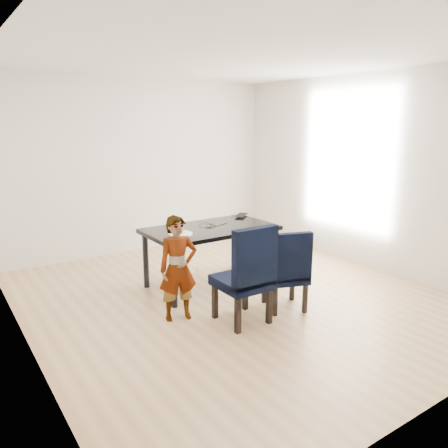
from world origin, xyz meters
TOP-DOWN VIEW (x-y plane):
  - floor at (0.00, 0.00)m, footprint 4.50×5.00m
  - ceiling at (0.00, 0.00)m, footprint 4.50×5.00m
  - wall_back at (0.00, 2.50)m, footprint 4.50×0.01m
  - wall_left at (-2.25, 0.00)m, footprint 0.01×5.00m
  - wall_right at (2.25, 0.00)m, footprint 0.01×5.00m
  - dining_table at (0.00, 0.50)m, footprint 1.60×0.90m
  - chair_left at (-0.30, -0.57)m, footprint 0.51×0.53m
  - chair_right at (0.28, -0.57)m, footprint 0.57×0.58m
  - child at (-0.81, -0.15)m, footprint 0.45×0.35m
  - plate at (-0.48, 0.40)m, footprint 0.36×0.36m
  - sandwich at (-0.49, 0.41)m, footprint 0.14×0.09m
  - laptop at (0.68, 0.85)m, footprint 0.37×0.36m
  - cable_tangle at (0.02, 0.51)m, footprint 0.18×0.18m

SIDE VIEW (x-z plane):
  - floor at x=0.00m, z-range -0.01..0.00m
  - dining_table at x=0.00m, z-range 0.00..0.75m
  - chair_right at x=0.28m, z-range 0.00..0.90m
  - chair_left at x=-0.30m, z-range 0.00..1.04m
  - child at x=-0.81m, z-range 0.00..1.11m
  - cable_tangle at x=0.02m, z-range 0.75..0.76m
  - plate at x=-0.48m, z-range 0.75..0.77m
  - laptop at x=0.68m, z-range 0.75..0.77m
  - sandwich at x=-0.49m, z-range 0.77..0.82m
  - wall_back at x=0.00m, z-range 0.00..2.70m
  - wall_left at x=-2.25m, z-range 0.00..2.70m
  - wall_right at x=2.25m, z-range 0.00..2.70m
  - ceiling at x=0.00m, z-range 2.70..2.71m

